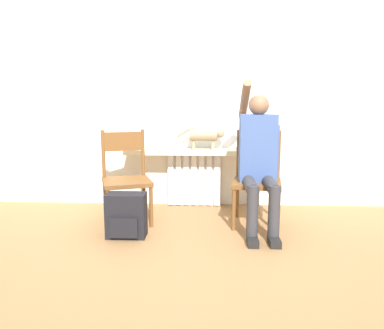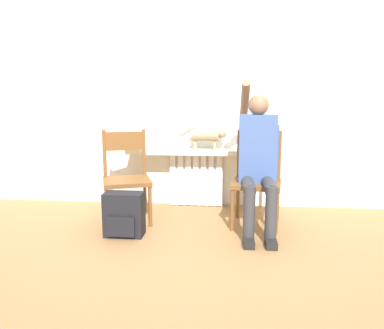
{
  "view_description": "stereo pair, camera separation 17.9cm",
  "coord_description": "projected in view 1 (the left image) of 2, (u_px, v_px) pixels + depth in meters",
  "views": [
    {
      "loc": [
        0.17,
        -2.99,
        1.18
      ],
      "look_at": [
        0.0,
        0.65,
        0.56
      ],
      "focal_mm": 35.0,
      "sensor_mm": 36.0,
      "label": 1
    },
    {
      "loc": [
        0.35,
        -2.98,
        1.18
      ],
      "look_at": [
        0.0,
        0.65,
        0.56
      ],
      "focal_mm": 35.0,
      "sensor_mm": 36.0,
      "label": 2
    }
  ],
  "objects": [
    {
      "name": "ground_plane",
      "position": [
        188.0,
        243.0,
        3.15
      ],
      "size": [
        12.0,
        12.0,
        0.0
      ],
      "primitive_type": "plane",
      "color": "olive"
    },
    {
      "name": "window_glass",
      "position": [
        194.0,
        88.0,
        4.11
      ],
      "size": [
        1.45,
        0.01,
        1.33
      ],
      "color": "white",
      "rests_on": "windowsill"
    },
    {
      "name": "person",
      "position": [
        259.0,
        157.0,
        3.43
      ],
      "size": [
        0.36,
        1.03,
        1.38
      ],
      "color": "#333338",
      "rests_on": "ground_plane"
    },
    {
      "name": "radiator",
      "position": [
        194.0,
        179.0,
        4.24
      ],
      "size": [
        0.6,
        0.08,
        0.61
      ],
      "color": "white",
      "rests_on": "ground_plane"
    },
    {
      "name": "backpack",
      "position": [
        126.0,
        216.0,
        3.26
      ],
      "size": [
        0.34,
        0.22,
        0.39
      ],
      "color": "black",
      "rests_on": "ground_plane"
    },
    {
      "name": "cat",
      "position": [
        206.0,
        135.0,
        4.04
      ],
      "size": [
        0.53,
        0.13,
        0.26
      ],
      "color": "#9E896B",
      "rests_on": "windowsill"
    },
    {
      "name": "chair_right",
      "position": [
        257.0,
        178.0,
        3.59
      ],
      "size": [
        0.51,
        0.51,
        0.9
      ],
      "rotation": [
        0.0,
        0.0,
        -0.15
      ],
      "color": "brown",
      "rests_on": "ground_plane"
    },
    {
      "name": "chair_left",
      "position": [
        126.0,
        177.0,
        3.64
      ],
      "size": [
        0.57,
        0.57,
        0.9
      ],
      "rotation": [
        0.0,
        0.0,
        0.34
      ],
      "color": "brown",
      "rests_on": "ground_plane"
    },
    {
      "name": "windowsill",
      "position": [
        194.0,
        152.0,
        4.1
      ],
      "size": [
        1.51,
        0.27,
        0.05
      ],
      "color": "beige",
      "rests_on": "radiator"
    },
    {
      "name": "wall_with_window",
      "position": [
        194.0,
        85.0,
        4.14
      ],
      "size": [
        7.0,
        0.06,
        2.7
      ],
      "color": "white",
      "rests_on": "ground_plane"
    }
  ]
}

